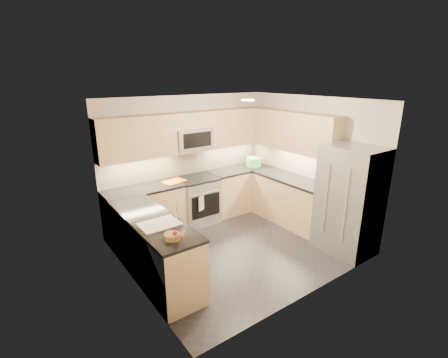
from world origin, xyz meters
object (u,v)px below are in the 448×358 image
refrigerator (349,200)px  gas_range (197,201)px  fruit_basket (172,236)px  utensil_bowl (254,162)px  microwave (192,138)px  cutting_board (174,181)px

refrigerator → gas_range: bearing=120.9°
gas_range → refrigerator: size_ratio=0.51×
gas_range → fruit_basket: (-1.55, -1.98, 0.52)m
refrigerator → utensil_bowl: 2.42m
microwave → fruit_basket: (-1.55, -2.11, -0.72)m
refrigerator → fruit_basket: size_ratio=9.06×
utensil_bowl → microwave: bearing=174.9°
gas_range → cutting_board: cutting_board is taller
refrigerator → fruit_basket: (-3.00, 0.44, 0.08)m
gas_range → utensil_bowl: (1.47, -0.01, 0.58)m
gas_range → microwave: (0.00, 0.12, 1.24)m
fruit_basket → microwave: bearing=53.7°
utensil_bowl → fruit_basket: (-3.02, -1.97, -0.06)m
microwave → refrigerator: 3.04m
gas_range → fruit_basket: 2.57m
cutting_board → utensil_bowl: bearing=-0.9°
refrigerator → utensil_bowl: (0.02, 2.42, 0.13)m
cutting_board → fruit_basket: 2.27m
refrigerator → utensil_bowl: size_ratio=5.63×
gas_range → microwave: bearing=90.0°
refrigerator → cutting_board: 3.12m
microwave → refrigerator: size_ratio=0.42×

